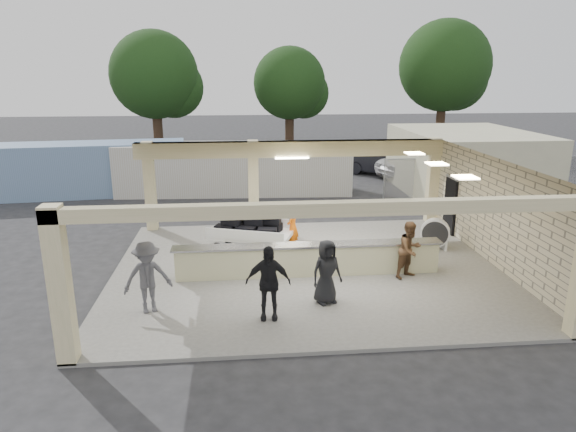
{
  "coord_description": "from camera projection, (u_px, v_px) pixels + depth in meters",
  "views": [
    {
      "loc": [
        -2.01,
        -15.05,
        6.12
      ],
      "look_at": [
        -0.49,
        1.0,
        1.55
      ],
      "focal_mm": 32.0,
      "sensor_mm": 36.0,
      "label": 1
    }
  ],
  "objects": [
    {
      "name": "container_blue",
      "position": [
        83.0,
        169.0,
        25.96
      ],
      "size": [
        10.33,
        3.45,
        2.64
      ],
      "primitive_type": "cube",
      "rotation": [
        0.0,
        0.0,
        0.1
      ],
      "color": "#708AB3",
      "rests_on": "ground"
    },
    {
      "name": "car_white_b",
      "position": [
        457.0,
        170.0,
        29.1
      ],
      "size": [
        4.76,
        3.21,
        1.41
      ],
      "primitive_type": "imported",
      "rotation": [
        0.0,
        0.0,
        1.19
      ],
      "color": "silver",
      "rests_on": "ground"
    },
    {
      "name": "car_dark",
      "position": [
        383.0,
        161.0,
        31.23
      ],
      "size": [
        4.99,
        3.96,
        1.6
      ],
      "primitive_type": "imported",
      "rotation": [
        0.0,
        0.0,
        1.02
      ],
      "color": "black",
      "rests_on": "ground"
    },
    {
      "name": "container_white",
      "position": [
        235.0,
        169.0,
        26.32
      ],
      "size": [
        11.95,
        2.92,
        2.57
      ],
      "primitive_type": "cube",
      "rotation": [
        0.0,
        0.0,
        -0.05
      ],
      "color": "silver",
      "rests_on": "ground"
    },
    {
      "name": "fence",
      "position": [
        502.0,
        176.0,
        25.6
      ],
      "size": [
        12.06,
        0.06,
        2.03
      ],
      "color": "gray",
      "rests_on": "ground"
    },
    {
      "name": "baggage_counter",
      "position": [
        309.0,
        259.0,
        15.63
      ],
      "size": [
        8.2,
        0.58,
        0.98
      ],
      "color": "beige",
      "rests_on": "pavilion"
    },
    {
      "name": "tree_mid",
      "position": [
        293.0,
        86.0,
        40.18
      ],
      "size": [
        6.0,
        5.6,
        8.0
      ],
      "color": "#382619",
      "rests_on": "ground"
    },
    {
      "name": "passenger_d",
      "position": [
        327.0,
        272.0,
        13.63
      ],
      "size": [
        0.93,
        0.63,
        1.76
      ],
      "primitive_type": "imported",
      "rotation": [
        0.0,
        0.0,
        0.36
      ],
      "color": "black",
      "rests_on": "pavilion"
    },
    {
      "name": "ground",
      "position": [
        306.0,
        271.0,
        16.27
      ],
      "size": [
        120.0,
        120.0,
        0.0
      ],
      "primitive_type": "plane",
      "color": "#242427",
      "rests_on": "ground"
    },
    {
      "name": "tree_right",
      "position": [
        448.0,
        70.0,
        39.97
      ],
      "size": [
        7.2,
        7.0,
        10.0
      ],
      "color": "#382619",
      "rests_on": "ground"
    },
    {
      "name": "car_white_a",
      "position": [
        422.0,
        165.0,
        30.19
      ],
      "size": [
        5.9,
        4.28,
        1.53
      ],
      "primitive_type": "imported",
      "rotation": [
        0.0,
        0.0,
        1.94
      ],
      "color": "silver",
      "rests_on": "ground"
    },
    {
      "name": "passenger_b",
      "position": [
        268.0,
        283.0,
        12.72
      ],
      "size": [
        1.15,
        0.49,
        1.92
      ],
      "primitive_type": "imported",
      "rotation": [
        0.0,
        0.0,
        -0.08
      ],
      "color": "black",
      "rests_on": "pavilion"
    },
    {
      "name": "luggage_cart",
      "position": [
        251.0,
        228.0,
        17.51
      ],
      "size": [
        3.08,
        2.45,
        1.57
      ],
      "rotation": [
        0.0,
        0.0,
        -0.33
      ],
      "color": "white",
      "rests_on": "pavilion"
    },
    {
      "name": "baggage_handler",
      "position": [
        293.0,
        227.0,
        17.82
      ],
      "size": [
        0.55,
        0.67,
        1.61
      ],
      "primitive_type": "imported",
      "rotation": [
        0.0,
        0.0,
        4.26
      ],
      "color": "orange",
      "rests_on": "pavilion"
    },
    {
      "name": "drum_fan",
      "position": [
        435.0,
        233.0,
        17.82
      ],
      "size": [
        1.04,
        0.67,
        1.1
      ],
      "rotation": [
        0.0,
        0.0,
        -0.37
      ],
      "color": "white",
      "rests_on": "pavilion"
    },
    {
      "name": "passenger_c",
      "position": [
        148.0,
        277.0,
        13.07
      ],
      "size": [
        1.3,
        0.81,
        1.9
      ],
      "primitive_type": "imported",
      "rotation": [
        0.0,
        0.0,
        0.33
      ],
      "color": "#505055",
      "rests_on": "pavilion"
    },
    {
      "name": "pavilion",
      "position": [
        311.0,
        224.0,
        16.55
      ],
      "size": [
        12.01,
        10.0,
        3.55
      ],
      "color": "slate",
      "rests_on": "ground"
    },
    {
      "name": "adjacent_building",
      "position": [
        465.0,
        162.0,
        26.27
      ],
      "size": [
        6.0,
        8.0,
        3.2
      ],
      "primitive_type": "cube",
      "color": "beige",
      "rests_on": "ground"
    },
    {
      "name": "tree_left",
      "position": [
        159.0,
        78.0,
        37.18
      ],
      "size": [
        6.6,
        6.3,
        9.0
      ],
      "color": "#382619",
      "rests_on": "ground"
    },
    {
      "name": "passenger_a",
      "position": [
        410.0,
        250.0,
        15.31
      ],
      "size": [
        0.92,
        0.75,
        1.75
      ],
      "primitive_type": "imported",
      "rotation": [
        0.0,
        0.0,
        0.52
      ],
      "color": "brown",
      "rests_on": "pavilion"
    }
  ]
}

